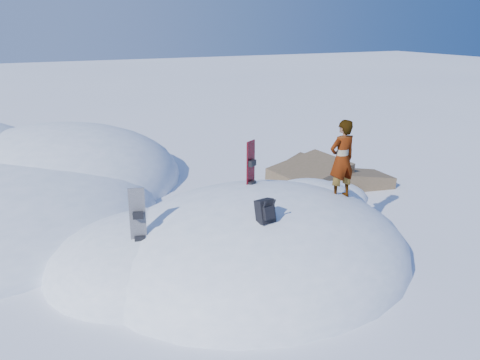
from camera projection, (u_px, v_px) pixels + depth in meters
name	position (u px, v px, depth m)	size (l,w,h in m)	color
ground	(257.00, 258.00, 10.33)	(120.00, 120.00, 0.00)	white
snow_mound	(245.00, 255.00, 10.46)	(8.00, 6.00, 3.00)	white
rock_outcrop	(320.00, 191.00, 14.41)	(4.68, 4.41, 1.68)	brown
snowboard_red	(251.00, 176.00, 10.67)	(0.28, 0.27, 1.67)	#AB091B
snowboard_dark	(139.00, 229.00, 8.88)	(0.36, 0.32, 1.63)	black
backpack	(266.00, 211.00, 8.75)	(0.36, 0.41, 0.53)	black
gear_pile	(184.00, 316.00, 8.08)	(0.88, 0.77, 0.23)	black
person	(342.00, 159.00, 10.44)	(0.66, 0.43, 1.80)	slate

